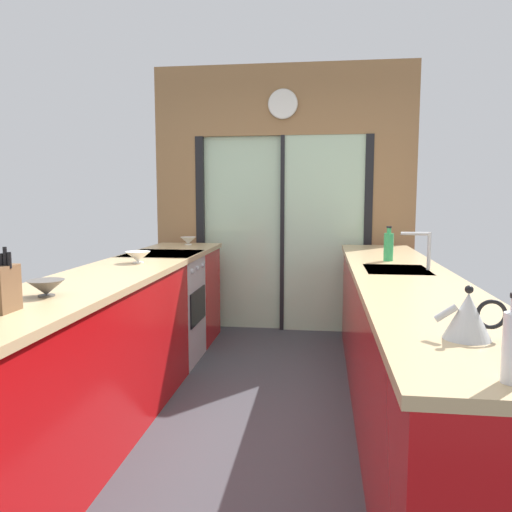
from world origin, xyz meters
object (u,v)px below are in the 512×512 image
(mixing_bowl_near, at_px, (46,288))
(oven_range, at_px, (164,308))
(mixing_bowl_mid, at_px, (138,257))
(knife_block, at_px, (3,288))
(kettle, at_px, (468,316))
(soap_bottle_far, at_px, (389,246))
(mixing_bowl_far, at_px, (188,241))

(mixing_bowl_near, bearing_deg, oven_range, 90.58)
(mixing_bowl_near, relative_size, mixing_bowl_mid, 0.98)
(knife_block, relative_size, kettle, 1.15)
(mixing_bowl_near, bearing_deg, knife_block, -90.01)
(soap_bottle_far, bearing_deg, knife_block, -133.27)
(mixing_bowl_near, height_order, mixing_bowl_far, mixing_bowl_near)
(soap_bottle_far, bearing_deg, mixing_bowl_mid, -168.75)
(mixing_bowl_far, distance_m, soap_bottle_far, 2.05)
(mixing_bowl_mid, relative_size, kettle, 0.75)
(mixing_bowl_mid, distance_m, mixing_bowl_far, 1.36)
(mixing_bowl_near, xyz_separation_m, mixing_bowl_mid, (0.00, 1.21, 0.00))
(oven_range, relative_size, mixing_bowl_near, 5.32)
(mixing_bowl_far, relative_size, knife_block, 0.57)
(oven_range, relative_size, knife_block, 3.41)
(oven_range, xyz_separation_m, knife_block, (0.02, -2.16, 0.57))
(mixing_bowl_far, relative_size, soap_bottle_far, 0.61)
(mixing_bowl_far, bearing_deg, knife_block, -90.00)
(kettle, bearing_deg, mixing_bowl_near, 164.66)
(oven_range, relative_size, soap_bottle_far, 3.61)
(mixing_bowl_far, bearing_deg, mixing_bowl_mid, -90.00)
(knife_block, distance_m, soap_bottle_far, 2.60)
(mixing_bowl_near, xyz_separation_m, soap_bottle_far, (1.78, 1.57, 0.07))
(mixing_bowl_near, distance_m, knife_block, 0.33)
(oven_range, distance_m, knife_block, 2.23)
(soap_bottle_far, bearing_deg, mixing_bowl_far, 150.50)
(mixing_bowl_far, relative_size, kettle, 0.66)
(oven_range, bearing_deg, knife_block, -89.51)
(mixing_bowl_mid, bearing_deg, knife_block, -90.00)
(oven_range, bearing_deg, mixing_bowl_near, -89.42)
(mixing_bowl_far, height_order, knife_block, knife_block)
(oven_range, xyz_separation_m, kettle, (1.80, -2.32, 0.54))
(oven_range, relative_size, kettle, 3.91)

